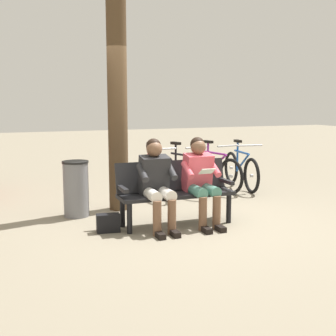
{
  "coord_description": "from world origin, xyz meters",
  "views": [
    {
      "loc": [
        2.61,
        5.49,
        1.68
      ],
      "look_at": [
        0.21,
        -0.21,
        0.75
      ],
      "focal_mm": 47.2,
      "sensor_mm": 36.0,
      "label": 1
    }
  ],
  "objects_px": {
    "bicycle_black": "(241,170)",
    "bicycle_red": "(155,175)",
    "person_reading": "(201,177)",
    "bicycle_purple": "(214,171)",
    "bench": "(174,188)",
    "bicycle_blue": "(182,173)",
    "tree_trunk": "(117,84)",
    "handbag": "(108,223)",
    "litter_bin": "(76,189)",
    "person_companion": "(157,180)"
  },
  "relations": [
    {
      "from": "person_companion",
      "to": "bicycle_purple",
      "type": "xyz_separation_m",
      "value": [
        -1.98,
        -2.06,
        -0.3
      ]
    },
    {
      "from": "tree_trunk",
      "to": "litter_bin",
      "type": "distance_m",
      "value": 1.7
    },
    {
      "from": "person_reading",
      "to": "tree_trunk",
      "type": "relative_size",
      "value": 0.31
    },
    {
      "from": "person_companion",
      "to": "tree_trunk",
      "type": "height_order",
      "value": "tree_trunk"
    },
    {
      "from": "bicycle_black",
      "to": "bicycle_red",
      "type": "xyz_separation_m",
      "value": [
        1.78,
        -0.07,
        0.0
      ]
    },
    {
      "from": "litter_bin",
      "to": "bicycle_red",
      "type": "xyz_separation_m",
      "value": [
        -1.61,
        -0.96,
        -0.05
      ]
    },
    {
      "from": "bicycle_black",
      "to": "bicycle_blue",
      "type": "relative_size",
      "value": 1.01
    },
    {
      "from": "person_companion",
      "to": "bench",
      "type": "bearing_deg",
      "value": -152.82
    },
    {
      "from": "bench",
      "to": "bicycle_black",
      "type": "relative_size",
      "value": 0.97
    },
    {
      "from": "bicycle_blue",
      "to": "bicycle_red",
      "type": "xyz_separation_m",
      "value": [
        0.54,
        -0.01,
        0.0
      ]
    },
    {
      "from": "bench",
      "to": "person_reading",
      "type": "distance_m",
      "value": 0.39
    },
    {
      "from": "person_companion",
      "to": "handbag",
      "type": "xyz_separation_m",
      "value": [
        0.64,
        -0.1,
        -0.54
      ]
    },
    {
      "from": "bench",
      "to": "handbag",
      "type": "relative_size",
      "value": 5.38
    },
    {
      "from": "bench",
      "to": "person_companion",
      "type": "distance_m",
      "value": 0.39
    },
    {
      "from": "tree_trunk",
      "to": "bicycle_blue",
      "type": "height_order",
      "value": "tree_trunk"
    },
    {
      "from": "bench",
      "to": "bicycle_red",
      "type": "relative_size",
      "value": 0.96
    },
    {
      "from": "litter_bin",
      "to": "bicycle_purple",
      "type": "distance_m",
      "value": 3.0
    },
    {
      "from": "tree_trunk",
      "to": "bicycle_purple",
      "type": "distance_m",
      "value": 2.78
    },
    {
      "from": "person_companion",
      "to": "person_reading",
      "type": "bearing_deg",
      "value": 179.95
    },
    {
      "from": "bicycle_red",
      "to": "bench",
      "type": "bearing_deg",
      "value": -13.59
    },
    {
      "from": "person_reading",
      "to": "bicycle_purple",
      "type": "relative_size",
      "value": 0.72
    },
    {
      "from": "handbag",
      "to": "litter_bin",
      "type": "relative_size",
      "value": 0.36
    },
    {
      "from": "handbag",
      "to": "bicycle_purple",
      "type": "bearing_deg",
      "value": -143.31
    },
    {
      "from": "tree_trunk",
      "to": "bicycle_red",
      "type": "bearing_deg",
      "value": -139.16
    },
    {
      "from": "handbag",
      "to": "bicycle_purple",
      "type": "distance_m",
      "value": 3.28
    },
    {
      "from": "person_reading",
      "to": "tree_trunk",
      "type": "height_order",
      "value": "tree_trunk"
    },
    {
      "from": "bench",
      "to": "person_reading",
      "type": "height_order",
      "value": "person_reading"
    },
    {
      "from": "person_reading",
      "to": "handbag",
      "type": "relative_size",
      "value": 4.0
    },
    {
      "from": "bicycle_purple",
      "to": "bicycle_blue",
      "type": "bearing_deg",
      "value": -97.37
    },
    {
      "from": "bicycle_red",
      "to": "bicycle_purple",
      "type": "bearing_deg",
      "value": 90.48
    },
    {
      "from": "litter_bin",
      "to": "bicycle_blue",
      "type": "height_order",
      "value": "bicycle_blue"
    },
    {
      "from": "bicycle_purple",
      "to": "bicycle_blue",
      "type": "distance_m",
      "value": 0.69
    },
    {
      "from": "person_reading",
      "to": "bicycle_blue",
      "type": "distance_m",
      "value": 2.17
    },
    {
      "from": "litter_bin",
      "to": "bicycle_purple",
      "type": "xyz_separation_m",
      "value": [
        -2.84,
        -0.98,
        -0.05
      ]
    },
    {
      "from": "bicycle_black",
      "to": "bicycle_red",
      "type": "distance_m",
      "value": 1.78
    },
    {
      "from": "person_reading",
      "to": "bicycle_purple",
      "type": "distance_m",
      "value": 2.49
    },
    {
      "from": "handbag",
      "to": "bicycle_purple",
      "type": "relative_size",
      "value": 0.18
    },
    {
      "from": "person_reading",
      "to": "litter_bin",
      "type": "distance_m",
      "value": 1.87
    },
    {
      "from": "bicycle_purple",
      "to": "bench",
      "type": "bearing_deg",
      "value": -50.82
    },
    {
      "from": "person_companion",
      "to": "litter_bin",
      "type": "bearing_deg",
      "value": -49.8
    },
    {
      "from": "handbag",
      "to": "bicycle_black",
      "type": "distance_m",
      "value": 3.69
    },
    {
      "from": "litter_bin",
      "to": "person_reading",
      "type": "bearing_deg",
      "value": 143.77
    },
    {
      "from": "person_companion",
      "to": "bicycle_black",
      "type": "height_order",
      "value": "person_companion"
    },
    {
      "from": "bench",
      "to": "bicycle_black",
      "type": "bearing_deg",
      "value": -138.98
    },
    {
      "from": "bicycle_red",
      "to": "person_companion",
      "type": "bearing_deg",
      "value": -21.02
    },
    {
      "from": "bench",
      "to": "person_companion",
      "type": "xyz_separation_m",
      "value": [
        0.32,
        0.15,
        0.16
      ]
    },
    {
      "from": "handbag",
      "to": "tree_trunk",
      "type": "height_order",
      "value": "tree_trunk"
    },
    {
      "from": "bench",
      "to": "bicycle_black",
      "type": "distance_m",
      "value": 2.86
    },
    {
      "from": "tree_trunk",
      "to": "bicycle_black",
      "type": "height_order",
      "value": "tree_trunk"
    },
    {
      "from": "tree_trunk",
      "to": "bench",
      "type": "bearing_deg",
      "value": 113.25
    }
  ]
}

